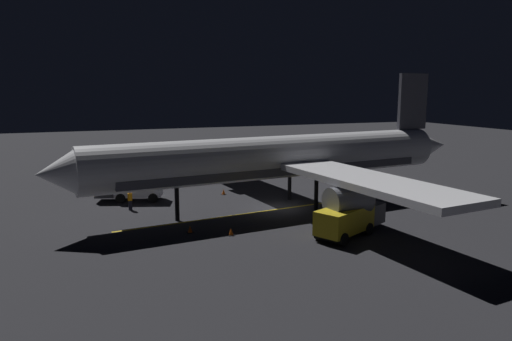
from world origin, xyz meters
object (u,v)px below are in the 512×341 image
(airliner, at_px, (283,159))
(traffic_cone_near_right, at_px, (190,229))
(ground_crew_worker, at_px, (130,200))
(traffic_cone_near_left, at_px, (231,232))
(traffic_cone_under_wing, at_px, (224,192))
(baggage_truck, at_px, (133,187))
(catering_truck, at_px, (350,220))

(airliner, xyz_separation_m, traffic_cone_near_right, (-4.62, 9.64, -4.14))
(airliner, height_order, traffic_cone_near_right, airliner)
(ground_crew_worker, bearing_deg, traffic_cone_near_right, -158.51)
(airliner, bearing_deg, traffic_cone_near_left, 132.06)
(traffic_cone_near_right, height_order, traffic_cone_under_wing, same)
(traffic_cone_near_right, bearing_deg, baggage_truck, 12.43)
(traffic_cone_near_left, bearing_deg, baggage_truck, 20.97)
(baggage_truck, xyz_separation_m, traffic_cone_near_right, (-12.05, -2.66, -1.08))
(airliner, distance_m, traffic_cone_near_right, 11.46)
(traffic_cone_near_left, height_order, traffic_cone_under_wing, same)
(baggage_truck, height_order, traffic_cone_near_right, baggage_truck)
(catering_truck, bearing_deg, traffic_cone_near_left, 69.06)
(traffic_cone_under_wing, bearing_deg, ground_crew_worker, 107.52)
(traffic_cone_near_left, bearing_deg, airliner, -47.94)
(ground_crew_worker, bearing_deg, traffic_cone_near_left, -149.66)
(traffic_cone_under_wing, bearing_deg, baggage_truck, 85.94)
(baggage_truck, height_order, traffic_cone_near_left, baggage_truck)
(catering_truck, height_order, traffic_cone_near_left, catering_truck)
(traffic_cone_near_left, relative_size, traffic_cone_near_right, 1.00)
(ground_crew_worker, height_order, traffic_cone_near_right, ground_crew_worker)
(baggage_truck, relative_size, ground_crew_worker, 3.68)
(baggage_truck, bearing_deg, traffic_cone_under_wing, -94.06)
(baggage_truck, bearing_deg, ground_crew_worker, 169.63)
(airliner, height_order, traffic_cone_under_wing, airliner)
(catering_truck, distance_m, ground_crew_worker, 19.21)
(airliner, bearing_deg, traffic_cone_under_wing, 27.07)
(traffic_cone_near_right, xyz_separation_m, traffic_cone_under_wing, (11.42, -6.17, 0.00))
(traffic_cone_near_right, bearing_deg, catering_truck, -114.23)
(traffic_cone_near_left, distance_m, traffic_cone_under_wing, 13.61)
(traffic_cone_under_wing, bearing_deg, catering_truck, -164.60)
(ground_crew_worker, bearing_deg, traffic_cone_under_wing, -72.48)
(traffic_cone_near_left, height_order, traffic_cone_near_right, same)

